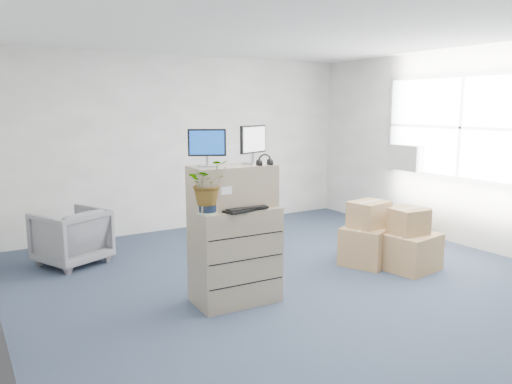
{
  "coord_description": "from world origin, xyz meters",
  "views": [
    {
      "loc": [
        -3.26,
        -4.04,
        2.0
      ],
      "look_at": [
        -0.53,
        0.4,
        1.1
      ],
      "focal_mm": 35.0,
      "sensor_mm": 36.0,
      "label": 1
    }
  ],
  "objects_px": {
    "monitor_right": "(253,142)",
    "office_chair": "(71,234)",
    "filing_cabinet_lower": "(235,255)",
    "water_bottle": "(241,192)",
    "potted_plant": "(207,188)",
    "keyboard": "(245,209)",
    "monitor_left": "(207,146)"
  },
  "relations": [
    {
      "from": "monitor_right",
      "to": "office_chair",
      "type": "height_order",
      "value": "monitor_right"
    },
    {
      "from": "filing_cabinet_lower",
      "to": "water_bottle",
      "type": "bearing_deg",
      "value": 32.98
    },
    {
      "from": "water_bottle",
      "to": "potted_plant",
      "type": "height_order",
      "value": "potted_plant"
    },
    {
      "from": "monitor_right",
      "to": "water_bottle",
      "type": "height_order",
      "value": "monitor_right"
    },
    {
      "from": "keyboard",
      "to": "water_bottle",
      "type": "distance_m",
      "value": 0.28
    },
    {
      "from": "filing_cabinet_lower",
      "to": "potted_plant",
      "type": "distance_m",
      "value": 0.82
    },
    {
      "from": "monitor_left",
      "to": "monitor_right",
      "type": "height_order",
      "value": "monitor_right"
    },
    {
      "from": "potted_plant",
      "to": "keyboard",
      "type": "bearing_deg",
      "value": -10.97
    },
    {
      "from": "filing_cabinet_lower",
      "to": "office_chair",
      "type": "height_order",
      "value": "filing_cabinet_lower"
    },
    {
      "from": "keyboard",
      "to": "potted_plant",
      "type": "distance_m",
      "value": 0.44
    },
    {
      "from": "filing_cabinet_lower",
      "to": "monitor_right",
      "type": "distance_m",
      "value": 1.17
    },
    {
      "from": "filing_cabinet_lower",
      "to": "potted_plant",
      "type": "xyz_separation_m",
      "value": [
        -0.35,
        -0.1,
        0.73
      ]
    },
    {
      "from": "monitor_left",
      "to": "monitor_right",
      "type": "xyz_separation_m",
      "value": [
        0.51,
        -0.03,
        0.01
      ]
    },
    {
      "from": "filing_cabinet_lower",
      "to": "potted_plant",
      "type": "bearing_deg",
      "value": -161.81
    },
    {
      "from": "monitor_right",
      "to": "potted_plant",
      "type": "bearing_deg",
      "value": 173.21
    },
    {
      "from": "water_bottle",
      "to": "office_chair",
      "type": "bearing_deg",
      "value": 121.38
    },
    {
      "from": "filing_cabinet_lower",
      "to": "water_bottle",
      "type": "height_order",
      "value": "water_bottle"
    },
    {
      "from": "water_bottle",
      "to": "office_chair",
      "type": "relative_size",
      "value": 0.35
    },
    {
      "from": "potted_plant",
      "to": "office_chair",
      "type": "relative_size",
      "value": 0.66
    },
    {
      "from": "keyboard",
      "to": "office_chair",
      "type": "height_order",
      "value": "keyboard"
    },
    {
      "from": "keyboard",
      "to": "office_chair",
      "type": "bearing_deg",
      "value": 104.66
    },
    {
      "from": "potted_plant",
      "to": "filing_cabinet_lower",
      "type": "bearing_deg",
      "value": 15.59
    },
    {
      "from": "monitor_right",
      "to": "potted_plant",
      "type": "xyz_separation_m",
      "value": [
        -0.61,
        -0.16,
        -0.41
      ]
    },
    {
      "from": "filing_cabinet_lower",
      "to": "monitor_left",
      "type": "distance_m",
      "value": 1.16
    },
    {
      "from": "monitor_right",
      "to": "office_chair",
      "type": "bearing_deg",
      "value": 102.73
    },
    {
      "from": "monitor_left",
      "to": "potted_plant",
      "type": "bearing_deg",
      "value": -90.96
    },
    {
      "from": "keyboard",
      "to": "water_bottle",
      "type": "height_order",
      "value": "water_bottle"
    },
    {
      "from": "monitor_left",
      "to": "office_chair",
      "type": "height_order",
      "value": "monitor_left"
    },
    {
      "from": "water_bottle",
      "to": "filing_cabinet_lower",
      "type": "bearing_deg",
      "value": -149.62
    },
    {
      "from": "office_chair",
      "to": "monitor_right",
      "type": "bearing_deg",
      "value": 100.03
    },
    {
      "from": "monitor_right",
      "to": "keyboard",
      "type": "xyz_separation_m",
      "value": [
        -0.24,
        -0.23,
        -0.63
      ]
    },
    {
      "from": "keyboard",
      "to": "water_bottle",
      "type": "bearing_deg",
      "value": 57.06
    }
  ]
}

